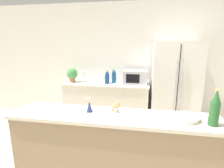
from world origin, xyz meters
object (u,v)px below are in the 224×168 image
paper_towel_roll (84,76)px  wine_bottle (215,108)px  back_bottle_1 (106,78)px  refrigerator (174,87)px  microwave (135,77)px  wise_man_figurine_blue (89,106)px  fruit_bowl (187,117)px  back_bottle_0 (113,76)px  camel_figurine (116,106)px  back_bottle_2 (108,77)px  back_bottle_3 (115,76)px  potted_plant (72,74)px

paper_towel_roll → wine_bottle: size_ratio=0.72×
back_bottle_1 → refrigerator: bearing=1.4°
microwave → wise_man_figurine_blue: 1.93m
fruit_bowl → microwave: bearing=106.7°
back_bottle_1 → fruit_bowl: bearing=-57.3°
back_bottle_0 → wise_man_figurine_blue: size_ratio=1.99×
fruit_bowl → wine_bottle: bearing=-22.0°
paper_towel_roll → camel_figurine: size_ratio=2.00×
camel_figurine → paper_towel_roll: bearing=117.9°
back_bottle_2 → wine_bottle: size_ratio=0.84×
back_bottle_1 → wise_man_figurine_blue: back_bottle_1 is taller
back_bottle_3 → fruit_bowl: 2.22m
paper_towel_roll → camel_figurine: bearing=-62.1°
back_bottle_3 → back_bottle_1: bearing=-132.2°
paper_towel_roll → back_bottle_2: size_ratio=0.85×
potted_plant → wine_bottle: bearing=-42.4°
microwave → fruit_bowl: size_ratio=2.12×
back_bottle_2 → wise_man_figurine_blue: size_ratio=1.74×
refrigerator → potted_plant: size_ratio=5.75×
fruit_bowl → potted_plant: bearing=136.0°
back_bottle_3 → wise_man_figurine_blue: 1.95m
potted_plant → paper_towel_roll: bearing=15.8°
paper_towel_roll → refrigerator: bearing=-2.4°
refrigerator → camel_figurine: refrigerator is taller
refrigerator → fruit_bowl: refrigerator is taller
refrigerator → paper_towel_roll: (-1.87, 0.08, 0.14)m
microwave → back_bottle_3: (-0.44, 0.06, -0.00)m
potted_plant → fruit_bowl: potted_plant is taller
paper_towel_roll → fruit_bowl: 2.56m
back_bottle_3 → camel_figurine: (0.32, -1.91, 0.03)m
back_bottle_2 → camel_figurine: bearing=-76.0°
microwave → back_bottle_1: bearing=-169.9°
refrigerator → back_bottle_1: size_ratio=6.43×
microwave → back_bottle_2: 0.58m
potted_plant → paper_towel_roll: potted_plant is taller
back_bottle_3 → fruit_bowl: (1.01, -1.98, -0.01)m
potted_plant → back_bottle_1: 0.76m
refrigerator → wise_man_figurine_blue: 2.16m
paper_towel_roll → microwave: (1.10, -0.01, 0.02)m
back_bottle_1 → back_bottle_3: back_bottle_3 is taller
refrigerator → back_bottle_3: size_ratio=5.88×
wise_man_figurine_blue → back_bottle_0: bearing=91.9°
paper_towel_roll → back_bottle_1: 0.53m
microwave → paper_towel_roll: bearing=179.7°
wine_bottle → camel_figurine: 0.91m
microwave → wise_man_figurine_blue: bearing=-101.9°
wine_bottle → camel_figurine: size_ratio=2.78×
back_bottle_2 → wise_man_figurine_blue: (0.18, -1.88, 0.04)m
refrigerator → wine_bottle: size_ratio=5.23×
back_bottle_3 → paper_towel_roll: bearing=-175.4°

